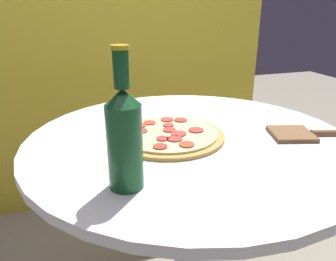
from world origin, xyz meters
The scene contains 5 objects.
table centered at (0.00, 0.00, 0.59)m, with size 0.92×0.92×0.77m.
fence_panel centered at (0.00, 1.02, 0.71)m, with size 1.71×0.04×1.42m.
pizza centered at (-0.06, 0.02, 0.78)m, with size 0.32×0.32×0.02m.
beer_bottle centered at (-0.23, -0.21, 0.88)m, with size 0.07×0.07×0.29m.
pizza_paddle centered at (0.31, -0.09, 0.78)m, with size 0.23×0.14×0.02m.
Camera 1 is at (-0.33, -0.80, 1.12)m, focal length 35.00 mm.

